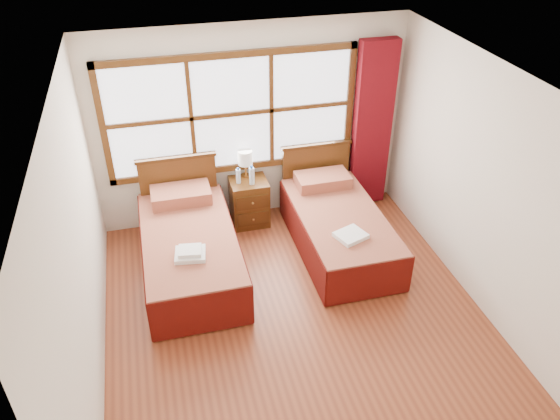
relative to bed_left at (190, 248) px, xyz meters
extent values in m
plane|color=brown|center=(1.00, -1.20, -0.32)|extent=(4.50, 4.50, 0.00)
plane|color=white|center=(1.00, -1.20, 2.28)|extent=(4.50, 4.50, 0.00)
plane|color=silver|center=(1.00, 1.05, 0.98)|extent=(4.00, 0.00, 4.00)
plane|color=silver|center=(-1.00, -1.20, 0.98)|extent=(0.00, 4.50, 4.50)
plane|color=silver|center=(3.00, -1.20, 0.98)|extent=(0.00, 4.50, 4.50)
cube|color=white|center=(0.75, 1.02, 1.18)|extent=(3.00, 0.02, 1.40)
cube|color=#512E11|center=(0.75, 1.00, 0.44)|extent=(3.16, 0.06, 0.08)
cube|color=#512E11|center=(0.75, 1.00, 1.92)|extent=(3.16, 0.06, 0.08)
cube|color=#512E11|center=(-0.79, 1.00, 1.18)|extent=(0.08, 0.06, 1.56)
cube|color=#512E11|center=(2.29, 1.00, 1.18)|extent=(0.08, 0.06, 1.56)
cube|color=#512E11|center=(0.25, 1.00, 1.18)|extent=(0.05, 0.05, 1.40)
cube|color=#512E11|center=(1.25, 1.00, 1.18)|extent=(0.05, 0.05, 1.40)
cube|color=#512E11|center=(0.75, 1.00, 1.18)|extent=(3.00, 0.05, 0.05)
cube|color=maroon|center=(2.60, 0.91, 0.85)|extent=(0.50, 0.16, 2.30)
cube|color=#41240D|center=(0.00, -0.07, -0.17)|extent=(0.93, 1.86, 0.30)
cube|color=maroon|center=(0.00, -0.07, 0.11)|extent=(1.04, 2.07, 0.25)
cube|color=#550E09|center=(-0.52, -0.07, -0.04)|extent=(0.03, 2.07, 0.52)
cube|color=#550E09|center=(0.52, -0.07, -0.04)|extent=(0.03, 2.07, 0.52)
cube|color=#550E09|center=(0.00, -1.09, -0.04)|extent=(1.04, 0.03, 0.52)
cube|color=maroon|center=(0.00, 0.68, 0.32)|extent=(0.73, 0.43, 0.16)
cube|color=#512E11|center=(0.00, 0.94, 0.19)|extent=(0.97, 0.06, 1.01)
cube|color=#41240D|center=(0.00, 0.94, 0.70)|extent=(1.01, 0.08, 0.04)
cube|color=#41240D|center=(1.84, -0.07, -0.17)|extent=(0.88, 1.77, 0.29)
cube|color=maroon|center=(1.84, -0.07, 0.09)|extent=(0.99, 1.96, 0.24)
cube|color=#550E09|center=(1.35, -0.07, -0.05)|extent=(0.03, 1.96, 0.49)
cube|color=#550E09|center=(2.34, -0.07, -0.05)|extent=(0.03, 1.96, 0.49)
cube|color=#550E09|center=(1.84, -1.04, -0.05)|extent=(0.99, 0.03, 0.49)
cube|color=maroon|center=(1.84, 0.65, 0.29)|extent=(0.69, 0.40, 0.15)
cube|color=#512E11|center=(1.84, 0.94, 0.16)|extent=(0.92, 0.06, 0.96)
cube|color=#41240D|center=(1.84, 0.94, 0.65)|extent=(0.96, 0.08, 0.04)
cube|color=#512E11|center=(0.88, 0.80, 0.00)|extent=(0.48, 0.43, 0.64)
cube|color=#41240D|center=(0.88, 0.58, -0.13)|extent=(0.42, 0.02, 0.19)
cube|color=#41240D|center=(0.88, 0.58, 0.13)|extent=(0.42, 0.02, 0.19)
sphere|color=olive|center=(0.88, 0.56, -0.13)|extent=(0.03, 0.03, 0.03)
sphere|color=olive|center=(0.88, 0.56, 0.13)|extent=(0.03, 0.03, 0.03)
cube|color=white|center=(-0.02, -0.48, 0.26)|extent=(0.36, 0.33, 0.05)
cube|color=white|center=(-0.02, -0.48, 0.31)|extent=(0.27, 0.25, 0.05)
cube|color=white|center=(1.79, -0.55, 0.24)|extent=(0.40, 0.38, 0.05)
cylinder|color=#C68A3F|center=(0.88, 0.94, 0.33)|extent=(0.12, 0.12, 0.02)
cylinder|color=#C68A3F|center=(0.88, 0.94, 0.42)|extent=(0.03, 0.03, 0.16)
cylinder|color=silver|center=(0.88, 0.94, 0.60)|extent=(0.19, 0.19, 0.19)
cylinder|color=silver|center=(0.75, 0.79, 0.42)|extent=(0.06, 0.06, 0.20)
cylinder|color=#174DB2|center=(0.75, 0.79, 0.53)|extent=(0.03, 0.03, 0.03)
cylinder|color=silver|center=(0.91, 0.72, 0.44)|extent=(0.07, 0.07, 0.23)
cylinder|color=#174DB2|center=(0.91, 0.72, 0.57)|extent=(0.03, 0.03, 0.03)
camera|label=1|loc=(-0.25, -5.21, 3.89)|focal=35.00mm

